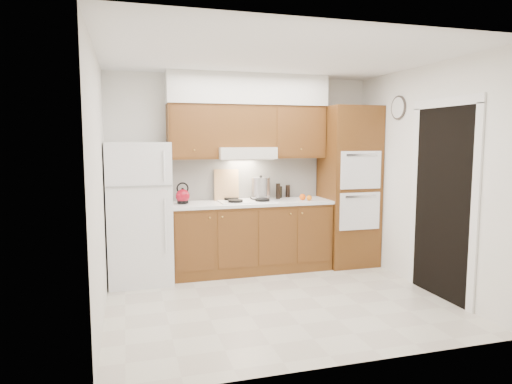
# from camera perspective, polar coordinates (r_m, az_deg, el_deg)

# --- Properties ---
(floor) EXTENTS (3.60, 3.60, 0.00)m
(floor) POSITION_cam_1_polar(r_m,az_deg,el_deg) (5.12, 2.69, -13.41)
(floor) COLOR beige
(floor) RESTS_ON ground
(ceiling) EXTENTS (3.60, 3.60, 0.00)m
(ceiling) POSITION_cam_1_polar(r_m,az_deg,el_deg) (4.89, 2.86, 16.57)
(ceiling) COLOR white
(ceiling) RESTS_ON wall_back
(wall_back) EXTENTS (3.60, 0.02, 2.60)m
(wall_back) POSITION_cam_1_polar(r_m,az_deg,el_deg) (6.27, -1.64, 2.46)
(wall_back) COLOR white
(wall_back) RESTS_ON floor
(wall_left) EXTENTS (0.02, 3.00, 2.60)m
(wall_left) POSITION_cam_1_polar(r_m,az_deg,el_deg) (4.59, -19.04, 0.57)
(wall_left) COLOR white
(wall_left) RESTS_ON floor
(wall_right) EXTENTS (0.02, 3.00, 2.60)m
(wall_right) POSITION_cam_1_polar(r_m,az_deg,el_deg) (5.67, 20.26, 1.61)
(wall_right) COLOR white
(wall_right) RESTS_ON floor
(fridge) EXTENTS (0.75, 0.72, 1.72)m
(fridge) POSITION_cam_1_polar(r_m,az_deg,el_deg) (5.77, -14.37, -2.51)
(fridge) COLOR white
(fridge) RESTS_ON floor
(base_cabinets) EXTENTS (2.11, 0.60, 0.90)m
(base_cabinets) POSITION_cam_1_polar(r_m,az_deg,el_deg) (6.11, -0.68, -5.71)
(base_cabinets) COLOR brown
(base_cabinets) RESTS_ON floor
(countertop) EXTENTS (2.13, 0.62, 0.04)m
(countertop) POSITION_cam_1_polar(r_m,az_deg,el_deg) (6.02, -0.67, -1.36)
(countertop) COLOR white
(countertop) RESTS_ON base_cabinets
(backsplash) EXTENTS (2.11, 0.03, 0.56)m
(backsplash) POSITION_cam_1_polar(r_m,az_deg,el_deg) (6.27, -1.38, 1.72)
(backsplash) COLOR white
(backsplash) RESTS_ON countertop
(oven_cabinet) EXTENTS (0.70, 0.65, 2.20)m
(oven_cabinet) POSITION_cam_1_polar(r_m,az_deg,el_deg) (6.50, 11.49, 0.70)
(oven_cabinet) COLOR brown
(oven_cabinet) RESTS_ON floor
(upper_cab_left) EXTENTS (0.63, 0.33, 0.70)m
(upper_cab_left) POSITION_cam_1_polar(r_m,az_deg,el_deg) (5.95, -8.00, 7.47)
(upper_cab_left) COLOR brown
(upper_cab_left) RESTS_ON wall_back
(upper_cab_right) EXTENTS (0.73, 0.33, 0.70)m
(upper_cab_right) POSITION_cam_1_polar(r_m,az_deg,el_deg) (6.31, 5.07, 7.46)
(upper_cab_right) COLOR brown
(upper_cab_right) RESTS_ON wall_back
(range_hood) EXTENTS (0.75, 0.45, 0.15)m
(range_hood) POSITION_cam_1_polar(r_m,az_deg,el_deg) (6.03, -1.35, 4.91)
(range_hood) COLOR silver
(range_hood) RESTS_ON wall_back
(upper_cab_over_hood) EXTENTS (0.75, 0.33, 0.55)m
(upper_cab_over_hood) POSITION_cam_1_polar(r_m,az_deg,el_deg) (6.09, -1.50, 8.22)
(upper_cab_over_hood) COLOR brown
(upper_cab_over_hood) RESTS_ON range_hood
(soffit) EXTENTS (2.13, 0.36, 0.40)m
(soffit) POSITION_cam_1_polar(r_m,az_deg,el_deg) (6.12, -1.01, 12.67)
(soffit) COLOR silver
(soffit) RESTS_ON wall_back
(cooktop) EXTENTS (0.74, 0.50, 0.01)m
(cooktop) POSITION_cam_1_polar(r_m,az_deg,el_deg) (6.02, -1.18, -1.10)
(cooktop) COLOR white
(cooktop) RESTS_ON countertop
(doorway) EXTENTS (0.02, 0.90, 2.10)m
(doorway) POSITION_cam_1_polar(r_m,az_deg,el_deg) (5.42, 22.24, -1.35)
(doorway) COLOR black
(doorway) RESTS_ON floor
(wall_clock) EXTENTS (0.02, 0.30, 0.30)m
(wall_clock) POSITION_cam_1_polar(r_m,az_deg,el_deg) (6.11, 17.38, 10.03)
(wall_clock) COLOR #3F3833
(wall_clock) RESTS_ON wall_right
(kettle) EXTENTS (0.19, 0.19, 0.18)m
(kettle) POSITION_cam_1_polar(r_m,az_deg,el_deg) (5.83, -9.15, -0.51)
(kettle) COLOR maroon
(kettle) RESTS_ON countertop
(cutting_board) EXTENTS (0.34, 0.16, 0.43)m
(cutting_board) POSITION_cam_1_polar(r_m,az_deg,el_deg) (6.11, -3.70, 0.83)
(cutting_board) COLOR tan
(cutting_board) RESTS_ON countertop
(stock_pot) EXTENTS (0.31, 0.31, 0.27)m
(stock_pot) POSITION_cam_1_polar(r_m,az_deg,el_deg) (6.10, 0.60, 0.50)
(stock_pot) COLOR #B9B8BD
(stock_pot) RESTS_ON cooktop
(condiment_a) EXTENTS (0.06, 0.06, 0.21)m
(condiment_a) POSITION_cam_1_polar(r_m,az_deg,el_deg) (6.26, 2.77, 0.12)
(condiment_a) COLOR black
(condiment_a) RESTS_ON countertop
(condiment_b) EXTENTS (0.06, 0.06, 0.16)m
(condiment_b) POSITION_cam_1_polar(r_m,az_deg,el_deg) (6.39, 3.05, 0.01)
(condiment_b) COLOR black
(condiment_b) RESTS_ON countertop
(condiment_c) EXTENTS (0.06, 0.06, 0.17)m
(condiment_c) POSITION_cam_1_polar(r_m,az_deg,el_deg) (6.43, 3.99, 0.11)
(condiment_c) COLOR black
(condiment_c) RESTS_ON countertop
(orange_near) EXTENTS (0.08, 0.08, 0.07)m
(orange_near) POSITION_cam_1_polar(r_m,az_deg,el_deg) (6.12, 6.67, -0.74)
(orange_near) COLOR orange
(orange_near) RESTS_ON countertop
(orange_far) EXTENTS (0.09, 0.09, 0.09)m
(orange_far) POSITION_cam_1_polar(r_m,az_deg,el_deg) (6.15, 5.84, -0.63)
(orange_far) COLOR #F8620D
(orange_far) RESTS_ON countertop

